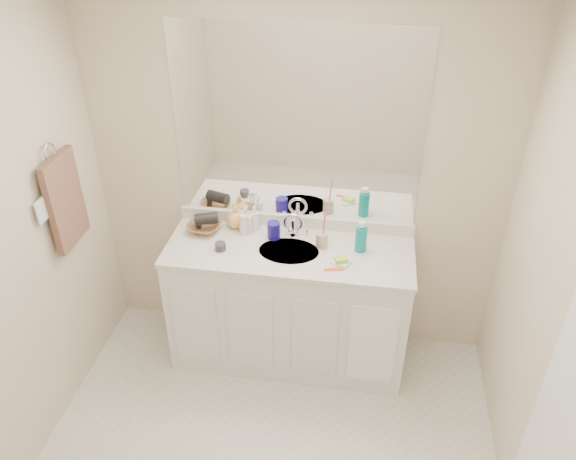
# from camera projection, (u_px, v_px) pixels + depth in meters

# --- Properties ---
(ceiling) EXTENTS (2.60, 2.60, 0.02)m
(ceiling) POSITION_uv_depth(u_px,v_px,m) (240.00, 35.00, 1.75)
(ceiling) COLOR white
(ceiling) RESTS_ON wall_back
(wall_back) EXTENTS (2.60, 0.02, 2.40)m
(wall_back) POSITION_uv_depth(u_px,v_px,m) (296.00, 182.00, 3.48)
(wall_back) COLOR beige
(wall_back) RESTS_ON floor
(wall_right) EXTENTS (0.02, 2.60, 2.40)m
(wall_right) POSITION_uv_depth(u_px,v_px,m) (572.00, 357.00, 2.24)
(wall_right) COLOR beige
(wall_right) RESTS_ON floor
(vanity_cabinet) EXTENTS (1.50, 0.55, 0.85)m
(vanity_cabinet) POSITION_uv_depth(u_px,v_px,m) (289.00, 306.00, 3.68)
(vanity_cabinet) COLOR silver
(vanity_cabinet) RESTS_ON floor
(countertop) EXTENTS (1.52, 0.57, 0.03)m
(countertop) POSITION_uv_depth(u_px,v_px,m) (289.00, 251.00, 3.44)
(countertop) COLOR silver
(countertop) RESTS_ON vanity_cabinet
(backsplash) EXTENTS (1.52, 0.03, 0.08)m
(backsplash) POSITION_uv_depth(u_px,v_px,m) (295.00, 221.00, 3.62)
(backsplash) COLOR white
(backsplash) RESTS_ON countertop
(sink_basin) EXTENTS (0.37, 0.37, 0.02)m
(sink_basin) POSITION_uv_depth(u_px,v_px,m) (289.00, 252.00, 3.42)
(sink_basin) COLOR beige
(sink_basin) RESTS_ON countertop
(faucet) EXTENTS (0.02, 0.02, 0.11)m
(faucet) POSITION_uv_depth(u_px,v_px,m) (293.00, 227.00, 3.53)
(faucet) COLOR silver
(faucet) RESTS_ON countertop
(mirror) EXTENTS (1.48, 0.01, 1.20)m
(mirror) POSITION_uv_depth(u_px,v_px,m) (296.00, 128.00, 3.28)
(mirror) COLOR white
(mirror) RESTS_ON wall_back
(blue_mug) EXTENTS (0.09, 0.09, 0.11)m
(blue_mug) POSITION_uv_depth(u_px,v_px,m) (274.00, 230.00, 3.50)
(blue_mug) COLOR navy
(blue_mug) RESTS_ON countertop
(tan_cup) EXTENTS (0.08, 0.08, 0.10)m
(tan_cup) POSITION_uv_depth(u_px,v_px,m) (322.00, 240.00, 3.42)
(tan_cup) COLOR tan
(tan_cup) RESTS_ON countertop
(toothbrush) EXTENTS (0.02, 0.04, 0.20)m
(toothbrush) POSITION_uv_depth(u_px,v_px,m) (324.00, 226.00, 3.37)
(toothbrush) COLOR #FF4366
(toothbrush) RESTS_ON tan_cup
(mouthwash_bottle) EXTENTS (0.09, 0.09, 0.17)m
(mouthwash_bottle) POSITION_uv_depth(u_px,v_px,m) (361.00, 239.00, 3.37)
(mouthwash_bottle) COLOR #0B8888
(mouthwash_bottle) RESTS_ON countertop
(soap_dish) EXTENTS (0.13, 0.12, 0.01)m
(soap_dish) POSITION_uv_depth(u_px,v_px,m) (341.00, 262.00, 3.30)
(soap_dish) COLOR white
(soap_dish) RESTS_ON countertop
(green_soap) EXTENTS (0.09, 0.08, 0.03)m
(green_soap) POSITION_uv_depth(u_px,v_px,m) (341.00, 259.00, 3.29)
(green_soap) COLOR #B2E337
(green_soap) RESTS_ON soap_dish
(orange_comb) EXTENTS (0.12, 0.05, 0.00)m
(orange_comb) POSITION_uv_depth(u_px,v_px,m) (334.00, 269.00, 3.25)
(orange_comb) COLOR #F9591A
(orange_comb) RESTS_ON countertop
(dark_jar) EXTENTS (0.07, 0.07, 0.05)m
(dark_jar) POSITION_uv_depth(u_px,v_px,m) (220.00, 246.00, 3.41)
(dark_jar) COLOR #36373E
(dark_jar) RESTS_ON countertop
(extra_white_bottle) EXTENTS (0.06, 0.06, 0.14)m
(extra_white_bottle) POSITION_uv_depth(u_px,v_px,m) (244.00, 225.00, 3.52)
(extra_white_bottle) COLOR white
(extra_white_bottle) RESTS_ON countertop
(soap_bottle_white) EXTENTS (0.07, 0.07, 0.17)m
(soap_bottle_white) POSITION_uv_depth(u_px,v_px,m) (255.00, 217.00, 3.58)
(soap_bottle_white) COLOR white
(soap_bottle_white) RESTS_ON countertop
(soap_bottle_cream) EXTENTS (0.08, 0.08, 0.18)m
(soap_bottle_cream) POSITION_uv_depth(u_px,v_px,m) (246.00, 219.00, 3.55)
(soap_bottle_cream) COLOR beige
(soap_bottle_cream) RESTS_ON countertop
(soap_bottle_yellow) EXTENTS (0.14, 0.14, 0.15)m
(soap_bottle_yellow) POSITION_uv_depth(u_px,v_px,m) (236.00, 216.00, 3.60)
(soap_bottle_yellow) COLOR #F9BA60
(soap_bottle_yellow) RESTS_ON countertop
(wicker_basket) EXTENTS (0.23, 0.23, 0.05)m
(wicker_basket) POSITION_uv_depth(u_px,v_px,m) (204.00, 227.00, 3.59)
(wicker_basket) COLOR brown
(wicker_basket) RESTS_ON countertop
(hair_dryer) EXTENTS (0.16, 0.12, 0.07)m
(hair_dryer) POSITION_uv_depth(u_px,v_px,m) (206.00, 219.00, 3.55)
(hair_dryer) COLOR black
(hair_dryer) RESTS_ON wicker_basket
(towel_ring) EXTENTS (0.01, 0.11, 0.11)m
(towel_ring) POSITION_uv_depth(u_px,v_px,m) (50.00, 152.00, 3.02)
(towel_ring) COLOR silver
(towel_ring) RESTS_ON wall_left
(hand_towel) EXTENTS (0.04, 0.32, 0.55)m
(hand_towel) POSITION_uv_depth(u_px,v_px,m) (65.00, 201.00, 3.18)
(hand_towel) COLOR brown
(hand_towel) RESTS_ON towel_ring
(switch_plate) EXTENTS (0.01, 0.08, 0.13)m
(switch_plate) POSITION_uv_depth(u_px,v_px,m) (41.00, 211.00, 2.99)
(switch_plate) COLOR white
(switch_plate) RESTS_ON wall_left
(door) EXTENTS (0.02, 0.82, 2.00)m
(door) POSITION_uv_depth(u_px,v_px,m) (575.00, 453.00, 2.10)
(door) COLOR white
(door) RESTS_ON floor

